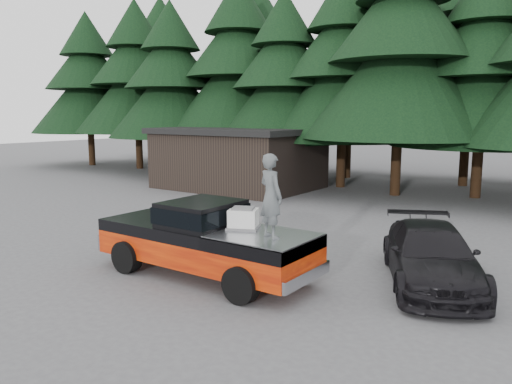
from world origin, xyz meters
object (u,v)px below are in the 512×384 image
Objects in this scene: man_on_bed at (271,196)px; parked_car at (431,255)px; pickup_truck at (205,251)px; air_compressor at (243,219)px; utility_building at (239,158)px.

parked_car is at bearing -112.64° from man_on_bed.
parked_car is at bearing 29.16° from pickup_truck.
pickup_truck is 1.39m from air_compressor.
man_on_bed reaches higher than pickup_truck.
pickup_truck is 5.53m from parked_car.
air_compressor is 0.35× the size of man_on_bed.
utility_building is at bearing 124.01° from pickup_truck.
man_on_bed is at bearing -160.10° from parked_car.
parked_car is at bearing 8.85° from air_compressor.
utility_building is at bearing 103.21° from air_compressor.
pickup_truck is 2.62m from man_on_bed.
utility_building reaches higher than air_compressor.
parked_car is (2.76, 2.82, -1.57)m from man_on_bed.
parked_car is at bearing -36.72° from utility_building.
pickup_truck is at bearing 18.28° from man_on_bed.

